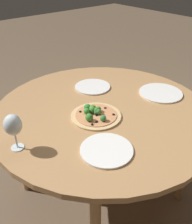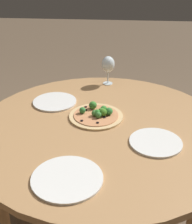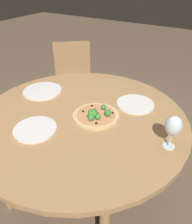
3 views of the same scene
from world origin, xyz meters
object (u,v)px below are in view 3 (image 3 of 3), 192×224
at_px(wine_glass, 173,127).
at_px(pizza, 96,115).
at_px(plate_near, 42,91).
at_px(chair, 74,81).
at_px(plate_side, 135,104).
at_px(plate_far, 35,129).

bearing_deg(wine_glass, pizza, -4.82).
height_order(pizza, plate_near, pizza).
height_order(chair, plate_side, chair).
distance_m(wine_glass, plate_side, 0.43).
relative_size(chair, plate_far, 3.54).
xyz_separation_m(pizza, plate_side, (-0.15, -0.25, -0.01)).
xyz_separation_m(chair, wine_glass, (-1.20, 0.81, 0.40)).
relative_size(chair, wine_glass, 4.64).
distance_m(chair, pizza, 1.11).
height_order(plate_near, plate_side, same).
bearing_deg(plate_side, chair, -30.17).
bearing_deg(pizza, plate_far, 52.07).
relative_size(pizza, wine_glass, 1.54).
height_order(chair, wine_glass, wine_glass).
bearing_deg(plate_far, chair, -63.41).
distance_m(pizza, plate_side, 0.29).
distance_m(chair, plate_near, 0.79).
xyz_separation_m(plate_near, plate_side, (-0.64, -0.18, 0.00)).
xyz_separation_m(pizza, wine_glass, (-0.45, 0.04, 0.11)).
xyz_separation_m(chair, plate_side, (-0.90, 0.52, 0.28)).
bearing_deg(plate_near, plate_side, -164.41).
bearing_deg(chair, plate_far, -102.83).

